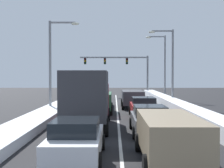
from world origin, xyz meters
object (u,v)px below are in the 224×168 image
at_px(suv_green_center_lane_third, 100,101).
at_px(suv_navy_center_lane_fourth, 98,96).
at_px(box_truck_center_lane_second, 88,96).
at_px(street_lamp_right_near, 169,60).
at_px(suv_charcoal_right_lane_fourth, 132,97).
at_px(sedan_white_center_lane_nearest, 76,139).
at_px(street_lamp_right_mid, 162,61).
at_px(sedan_red_right_lane_third, 143,107).
at_px(traffic_light_gantry, 124,65).
at_px(suv_tan_right_lane_nearest, 169,134).
at_px(street_lamp_left_mid, 54,57).
at_px(sedan_gray_right_lane_second, 150,119).

xyz_separation_m(suv_green_center_lane_third, suv_navy_center_lane_fourth, (-0.44, 6.31, 0.00)).
xyz_separation_m(box_truck_center_lane_second, street_lamp_right_near, (7.33, 14.75, 2.87)).
bearing_deg(suv_charcoal_right_lane_fourth, sedan_white_center_lane_nearest, -99.51).
bearing_deg(street_lamp_right_mid, sedan_white_center_lane_nearest, -104.32).
bearing_deg(sedan_red_right_lane_third, street_lamp_right_near, 69.61).
xyz_separation_m(suv_charcoal_right_lane_fourth, traffic_light_gantry, (-0.31, 18.46, 3.71)).
xyz_separation_m(traffic_light_gantry, street_lamp_right_near, (4.32, -15.61, 0.05)).
relative_size(traffic_light_gantry, street_lamp_right_near, 1.33).
relative_size(suv_tan_right_lane_nearest, suv_charcoal_right_lane_fourth, 1.00).
bearing_deg(traffic_light_gantry, sedan_white_center_lane_nearest, -94.37).
distance_m(sedan_white_center_lane_nearest, suv_navy_center_lane_fourth, 20.99).
xyz_separation_m(sedan_white_center_lane_nearest, street_lamp_right_near, (7.17, 21.69, 4.01)).
height_order(sedan_red_right_lane_third, suv_charcoal_right_lane_fourth, suv_charcoal_right_lane_fourth).
height_order(suv_tan_right_lane_nearest, box_truck_center_lane_second, box_truck_center_lane_second).
bearing_deg(suv_tan_right_lane_nearest, suv_charcoal_right_lane_fourth, 90.56).
bearing_deg(suv_charcoal_right_lane_fourth, suv_navy_center_lane_fourth, 147.92).
bearing_deg(traffic_light_gantry, street_lamp_right_near, -74.52).
bearing_deg(street_lamp_left_mid, suv_charcoal_right_lane_fourth, 22.52).
relative_size(suv_green_center_lane_third, traffic_light_gantry, 0.46).
bearing_deg(street_lamp_right_near, sedan_gray_right_lane_second, -103.33).
xyz_separation_m(sedan_white_center_lane_nearest, suv_green_center_lane_third, (0.18, 14.68, 0.25)).
xyz_separation_m(sedan_red_right_lane_third, traffic_light_gantry, (-0.73, 25.27, 3.96)).
height_order(suv_tan_right_lane_nearest, street_lamp_right_near, street_lamp_right_near).
height_order(suv_charcoal_right_lane_fourth, suv_green_center_lane_third, same).
distance_m(sedan_red_right_lane_third, box_truck_center_lane_second, 6.41).
xyz_separation_m(sedan_gray_right_lane_second, street_lamp_right_mid, (4.53, 25.30, 4.28)).
bearing_deg(sedan_white_center_lane_nearest, traffic_light_gantry, 85.63).
bearing_deg(suv_tan_right_lane_nearest, street_lamp_right_mid, 81.79).
relative_size(sedan_gray_right_lane_second, traffic_light_gantry, 0.42).
xyz_separation_m(suv_tan_right_lane_nearest, street_lamp_left_mid, (-7.16, 16.32, 3.72)).
relative_size(suv_tan_right_lane_nearest, sedan_red_right_lane_third, 1.09).
xyz_separation_m(suv_charcoal_right_lane_fourth, street_lamp_right_mid, (4.66, 11.77, 4.03)).
distance_m(sedan_red_right_lane_third, sedan_white_center_lane_nearest, 12.55).
distance_m(suv_navy_center_lane_fourth, street_lamp_right_near, 8.35).
xyz_separation_m(suv_green_center_lane_third, street_lamp_right_near, (6.99, 7.02, 3.76)).
xyz_separation_m(suv_charcoal_right_lane_fourth, street_lamp_left_mid, (-6.97, -2.89, 3.72)).
height_order(suv_charcoal_right_lane_fourth, traffic_light_gantry, traffic_light_gantry).
xyz_separation_m(traffic_light_gantry, street_lamp_left_mid, (-6.66, -21.35, 0.01)).
xyz_separation_m(street_lamp_right_mid, street_lamp_left_mid, (-11.63, -14.66, -0.31)).
bearing_deg(box_truck_center_lane_second, suv_green_center_lane_third, 87.49).
relative_size(street_lamp_right_near, street_lamp_left_mid, 1.01).
distance_m(suv_green_center_lane_third, street_lamp_right_near, 10.59).
distance_m(box_truck_center_lane_second, suv_green_center_lane_third, 7.79).
relative_size(traffic_light_gantry, street_lamp_left_mid, 1.35).
bearing_deg(suv_charcoal_right_lane_fourth, sedan_gray_right_lane_second, -89.44).
height_order(sedan_gray_right_lane_second, sedan_white_center_lane_nearest, same).
relative_size(suv_green_center_lane_third, street_lamp_left_mid, 0.62).
bearing_deg(street_lamp_right_mid, box_truck_center_lane_second, -108.62).
height_order(suv_charcoal_right_lane_fourth, suv_navy_center_lane_fourth, same).
xyz_separation_m(suv_tan_right_lane_nearest, sedan_gray_right_lane_second, (-0.05, 5.68, -0.25)).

